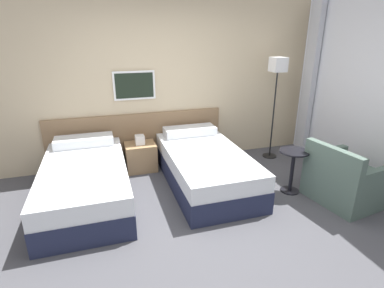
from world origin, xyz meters
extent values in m
plane|color=#47474C|center=(0.00, 0.00, 0.00)|extent=(16.00, 16.00, 0.00)
cube|color=#C6B28E|center=(0.00, 1.97, 1.35)|extent=(10.00, 0.06, 2.70)
cube|color=#846647|center=(-0.45, 1.92, 0.43)|extent=(2.82, 0.04, 0.86)
cube|color=white|center=(-0.45, 1.92, 1.31)|extent=(0.64, 0.03, 0.44)
cube|color=black|center=(-0.45, 1.90, 1.31)|extent=(0.58, 0.01, 0.38)
cube|color=#B7BAC1|center=(2.49, 1.59, 1.32)|extent=(0.10, 0.24, 2.64)
cube|color=#1E233D|center=(-1.27, 0.89, 0.15)|extent=(1.03, 1.99, 0.29)
cube|color=silver|center=(-1.27, 0.89, 0.40)|extent=(1.02, 1.97, 0.21)
cube|color=silver|center=(-1.27, 1.66, 0.57)|extent=(0.83, 0.34, 0.13)
cube|color=#1E233D|center=(0.36, 0.89, 0.15)|extent=(1.03, 1.99, 0.29)
cube|color=silver|center=(0.36, 0.89, 0.40)|extent=(1.02, 1.97, 0.21)
cube|color=silver|center=(0.36, 1.66, 0.57)|extent=(0.83, 0.34, 0.13)
cube|color=#9E7A51|center=(-0.45, 1.66, 0.22)|extent=(0.47, 0.40, 0.43)
cube|color=white|center=(-0.45, 1.66, 0.50)|extent=(0.14, 0.14, 0.14)
cylinder|color=black|center=(1.81, 1.53, 0.01)|extent=(0.24, 0.24, 0.02)
cylinder|color=black|center=(1.81, 1.53, 0.75)|extent=(0.02, 0.02, 1.46)
cube|color=white|center=(1.81, 1.53, 1.59)|extent=(0.23, 0.23, 0.23)
cylinder|color=black|center=(1.41, 0.34, 0.01)|extent=(0.25, 0.25, 0.01)
cylinder|color=black|center=(1.41, 0.34, 0.30)|extent=(0.05, 0.05, 0.57)
cylinder|color=black|center=(1.41, 0.34, 0.59)|extent=(0.39, 0.39, 0.02)
cube|color=#4C6056|center=(1.97, -0.06, 0.20)|extent=(0.91, 0.91, 0.40)
cube|color=#4C6056|center=(1.63, -0.11, 0.59)|extent=(0.22, 0.81, 0.38)
cube|color=#4C6056|center=(2.03, -0.42, 0.49)|extent=(0.68, 0.19, 0.18)
cube|color=#4C6056|center=(1.92, 0.29, 0.49)|extent=(0.68, 0.19, 0.18)
camera|label=1|loc=(-0.97, -2.78, 2.05)|focal=28.00mm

